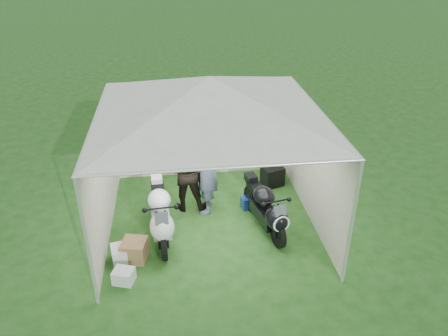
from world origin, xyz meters
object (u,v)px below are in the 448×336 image
(person_dark_jacket, at_px, (186,170))
(equipment_box, at_px, (272,176))
(motorcycle_black, at_px, (267,208))
(canopy_tent, at_px, (210,99))
(crate_0, at_px, (125,253))
(crate_1, at_px, (135,250))
(crate_2, at_px, (124,276))
(motorcycle_white, at_px, (161,215))
(person_blue_jacket, at_px, (206,168))
(paddock_stand, at_px, (250,202))

(person_dark_jacket, relative_size, equipment_box, 3.92)
(motorcycle_black, distance_m, equipment_box, 1.76)
(canopy_tent, xyz_separation_m, person_dark_jacket, (-0.46, 0.54, -1.68))
(equipment_box, xyz_separation_m, crate_0, (-3.17, -2.25, -0.08))
(crate_1, bearing_deg, motorcycle_black, 12.78)
(crate_0, relative_size, crate_2, 1.37)
(crate_0, bearing_deg, person_dark_jacket, 53.21)
(motorcycle_white, relative_size, person_blue_jacket, 0.98)
(person_dark_jacket, xyz_separation_m, equipment_box, (1.99, 0.67, -0.67))
(motorcycle_white, bearing_deg, person_blue_jacket, 38.89)
(canopy_tent, xyz_separation_m, equipment_box, (1.52, 1.21, -2.35))
(motorcycle_white, height_order, crate_1, motorcycle_white)
(canopy_tent, height_order, person_blue_jacket, canopy_tent)
(motorcycle_black, bearing_deg, equipment_box, 60.85)
(crate_1, distance_m, crate_2, 0.60)
(equipment_box, bearing_deg, canopy_tent, -141.58)
(paddock_stand, height_order, crate_2, paddock_stand)
(canopy_tent, relative_size, person_dark_jacket, 3.17)
(motorcycle_white, bearing_deg, crate_0, -142.81)
(person_dark_jacket, distance_m, crate_2, 2.55)
(person_dark_jacket, height_order, crate_0, person_dark_jacket)
(equipment_box, bearing_deg, paddock_stand, -128.28)
(canopy_tent, height_order, person_dark_jacket, canopy_tent)
(canopy_tent, height_order, crate_2, canopy_tent)
(paddock_stand, xyz_separation_m, person_dark_jacket, (-1.31, 0.19, 0.76))
(motorcycle_black, height_order, crate_0, motorcycle_black)
(motorcycle_white, height_order, equipment_box, motorcycle_white)
(paddock_stand, height_order, equipment_box, equipment_box)
(paddock_stand, bearing_deg, motorcycle_black, -77.66)
(motorcycle_black, bearing_deg, person_dark_jacket, 133.90)
(equipment_box, distance_m, crate_2, 4.22)
(canopy_tent, xyz_separation_m, motorcycle_white, (-0.99, -0.47, -2.04))
(person_blue_jacket, distance_m, equipment_box, 1.95)
(equipment_box, bearing_deg, person_dark_jacket, -161.30)
(person_dark_jacket, bearing_deg, crate_0, 61.20)
(canopy_tent, distance_m, motorcycle_white, 2.32)
(equipment_box, bearing_deg, person_blue_jacket, -152.73)
(motorcycle_black, height_order, crate_2, motorcycle_black)
(canopy_tent, distance_m, person_dark_jacket, 1.82)
(canopy_tent, height_order, crate_1, canopy_tent)
(motorcycle_black, bearing_deg, motorcycle_white, 168.17)
(motorcycle_white, bearing_deg, person_dark_jacket, 58.24)
(paddock_stand, xyz_separation_m, equipment_box, (0.68, 0.86, 0.10))
(crate_2, bearing_deg, crate_1, 74.83)
(person_dark_jacket, bearing_deg, crate_1, 65.07)
(equipment_box, relative_size, crate_2, 1.37)
(equipment_box, bearing_deg, crate_2, -138.33)
(crate_0, distance_m, crate_1, 0.18)
(motorcycle_black, bearing_deg, crate_2, -169.05)
(person_dark_jacket, xyz_separation_m, crate_2, (-1.16, -2.13, -0.77))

